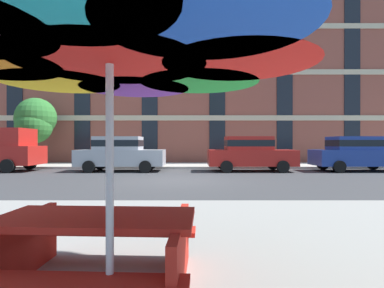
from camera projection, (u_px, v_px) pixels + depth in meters
The scene contains 9 objects.
ground_plane at pixel (176, 180), 11.16m from camera, with size 120.00×120.00×0.00m, color #38383A.
sidewalk_far at pixel (182, 165), 17.96m from camera, with size 56.00×3.60×0.12m, color #B2ADA3.
apartment_building at pixel (185, 71), 26.13m from camera, with size 47.03×12.08×16.00m.
sedan_silver at pixel (120, 153), 14.85m from camera, with size 4.40×1.98×1.78m.
sedan_red at pixel (250, 153), 14.86m from camera, with size 4.40×1.98×1.78m.
sedan_blue at pixel (356, 153), 14.86m from camera, with size 4.40×1.98×1.78m.
street_tree_left at pixel (34, 121), 18.36m from camera, with size 2.62×2.64×4.31m.
patio_umbrella at pixel (110, 38), 2.15m from camera, with size 3.10×3.10×2.49m.
picnic_table at pixel (96, 246), 2.68m from camera, with size 1.87×1.60×0.77m.
Camera 1 is at (0.60, -11.15, 1.44)m, focal length 27.06 mm.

